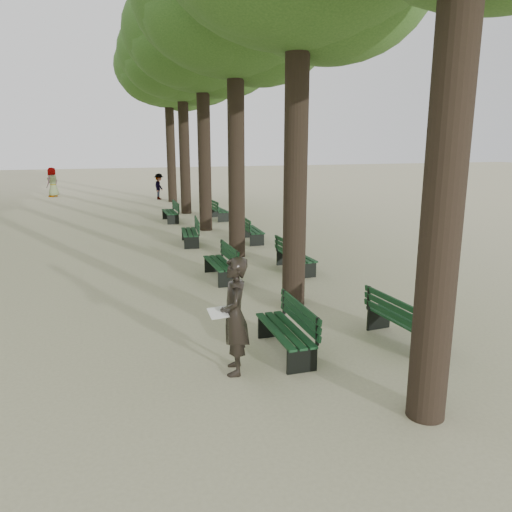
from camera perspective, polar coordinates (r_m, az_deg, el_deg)
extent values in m
plane|color=#C0BA91|center=(8.53, 2.14, -12.65)|extent=(120.00, 120.00, 0.00)
cylinder|color=#33261C|center=(6.62, 21.17, 12.59)|extent=(0.52, 0.52, 7.50)
cylinder|color=#33261C|center=(11.01, 4.61, 13.36)|extent=(0.52, 0.52, 7.50)
cylinder|color=#33261C|center=(15.76, -2.29, 13.36)|extent=(0.52, 0.52, 7.50)
cylinder|color=#33261C|center=(20.63, -5.97, 13.28)|extent=(0.52, 0.52, 7.50)
ellipsoid|color=#2D571D|center=(21.01, -6.25, 24.11)|extent=(6.00, 6.00, 4.50)
cylinder|color=#33261C|center=(25.56, -8.23, 13.21)|extent=(0.52, 0.52, 7.50)
ellipsoid|color=#2D571D|center=(25.86, -8.54, 21.99)|extent=(6.00, 6.00, 4.50)
cylinder|color=#33261C|center=(30.50, -9.76, 13.15)|extent=(0.52, 0.52, 7.50)
ellipsoid|color=#2D571D|center=(30.76, -10.06, 20.52)|extent=(6.00, 6.00, 4.50)
cube|color=black|center=(8.97, 3.24, -9.74)|extent=(0.52, 1.80, 0.45)
cube|color=black|center=(8.88, 3.26, -8.40)|extent=(0.54, 1.80, 0.04)
cube|color=black|center=(8.88, 4.99, -6.57)|extent=(0.04, 1.80, 0.40)
cube|color=black|center=(13.56, -4.18, -1.72)|extent=(0.56, 1.81, 0.45)
cube|color=black|center=(13.50, -4.19, -0.80)|extent=(0.58, 1.81, 0.04)
cube|color=black|center=(13.51, -3.06, 0.40)|extent=(0.08, 1.80, 0.40)
cube|color=black|center=(18.14, -7.60, 2.04)|extent=(0.71, 1.84, 0.45)
cube|color=black|center=(18.10, -7.62, 2.74)|extent=(0.73, 1.85, 0.04)
cube|color=black|center=(18.07, -6.76, 3.61)|extent=(0.23, 1.79, 0.40)
cube|color=black|center=(23.28, -9.80, 4.44)|extent=(0.56, 1.81, 0.45)
cube|color=black|center=(23.24, -9.82, 4.99)|extent=(0.58, 1.81, 0.04)
cube|color=black|center=(23.25, -9.16, 5.69)|extent=(0.08, 1.80, 0.40)
cube|color=black|center=(9.78, 16.60, -8.29)|extent=(0.67, 1.84, 0.45)
cube|color=black|center=(9.70, 16.69, -7.06)|extent=(0.69, 1.84, 0.04)
cube|color=black|center=(9.45, 15.46, -5.79)|extent=(0.19, 1.80, 0.40)
cube|color=black|center=(14.40, 4.60, -0.84)|extent=(0.61, 1.82, 0.45)
cube|color=black|center=(14.35, 4.62, 0.03)|extent=(0.63, 1.83, 0.04)
cube|color=black|center=(14.17, 3.61, 1.01)|extent=(0.13, 1.80, 0.40)
cube|color=black|center=(18.46, -0.44, 2.35)|extent=(0.60, 1.82, 0.45)
cube|color=black|center=(18.42, -0.45, 3.04)|extent=(0.62, 1.82, 0.04)
cube|color=black|center=(18.31, -1.30, 3.83)|extent=(0.12, 1.80, 0.40)
cube|color=black|center=(23.62, -4.23, 4.73)|extent=(0.60, 1.82, 0.45)
cube|color=black|center=(23.59, -4.24, 5.27)|extent=(0.62, 1.82, 0.04)
cube|color=black|center=(23.48, -4.91, 5.88)|extent=(0.12, 1.80, 0.40)
imported|color=black|center=(8.03, -2.46, -6.87)|extent=(0.53, 0.83, 1.93)
cube|color=white|center=(7.95, -4.22, -6.46)|extent=(0.37, 0.29, 0.12)
imported|color=#262628|center=(31.94, -11.01, 7.80)|extent=(0.69, 1.09, 1.61)
imported|color=#262628|center=(35.43, -22.23, 7.82)|extent=(0.84, 0.98, 1.90)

